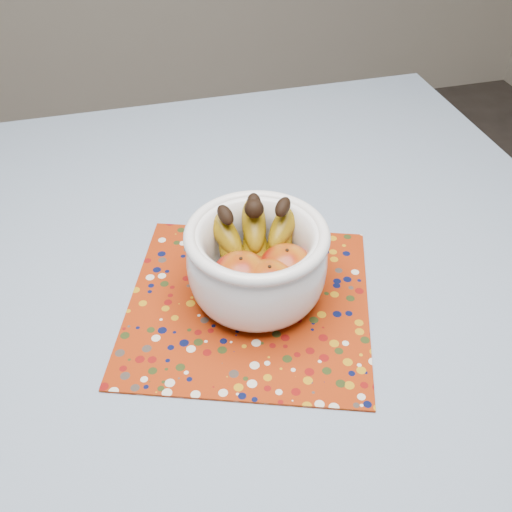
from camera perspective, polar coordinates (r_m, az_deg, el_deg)
name	(u,v)px	position (r m, az deg, el deg)	size (l,w,h in m)	color
table	(229,323)	(1.02, -2.64, -6.43)	(1.20, 1.20, 0.75)	brown
tablecloth	(227,289)	(0.96, -2.78, -3.12)	(1.32, 1.32, 0.01)	slate
placemat	(249,303)	(0.93, -0.71, -4.47)	(0.37, 0.37, 0.00)	maroon
fruit_bowl	(258,257)	(0.89, 0.21, -0.06)	(0.23, 0.22, 0.15)	white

